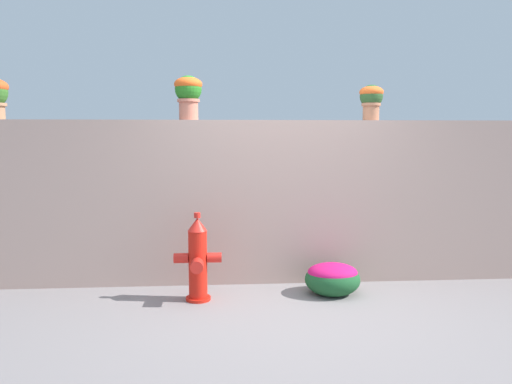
{
  "coord_description": "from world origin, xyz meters",
  "views": [
    {
      "loc": [
        -0.63,
        -4.19,
        1.57
      ],
      "look_at": [
        -0.25,
        0.96,
        1.0
      ],
      "focal_mm": 34.84,
      "sensor_mm": 36.0,
      "label": 1
    }
  ],
  "objects_px": {
    "potted_plant_2": "(371,98)",
    "flower_bush_left": "(332,277)",
    "fire_hydrant": "(198,261)",
    "potted_plant_1": "(188,92)"
  },
  "relations": [
    {
      "from": "flower_bush_left",
      "to": "potted_plant_1",
      "type": "bearing_deg",
      "value": 159.01
    },
    {
      "from": "potted_plant_2",
      "to": "flower_bush_left",
      "type": "xyz_separation_m",
      "value": [
        -0.52,
        -0.55,
        -1.81
      ]
    },
    {
      "from": "potted_plant_1",
      "to": "flower_bush_left",
      "type": "relative_size",
      "value": 0.84
    },
    {
      "from": "potted_plant_2",
      "to": "fire_hydrant",
      "type": "bearing_deg",
      "value": -160.76
    },
    {
      "from": "potted_plant_2",
      "to": "fire_hydrant",
      "type": "relative_size",
      "value": 0.45
    },
    {
      "from": "potted_plant_2",
      "to": "fire_hydrant",
      "type": "distance_m",
      "value": 2.53
    },
    {
      "from": "potted_plant_1",
      "to": "potted_plant_2",
      "type": "relative_size",
      "value": 1.21
    },
    {
      "from": "potted_plant_2",
      "to": "flower_bush_left",
      "type": "height_order",
      "value": "potted_plant_2"
    },
    {
      "from": "fire_hydrant",
      "to": "potted_plant_1",
      "type": "bearing_deg",
      "value": 99.21
    },
    {
      "from": "potted_plant_2",
      "to": "fire_hydrant",
      "type": "xyz_separation_m",
      "value": [
        -1.85,
        -0.65,
        -1.59
      ]
    }
  ]
}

